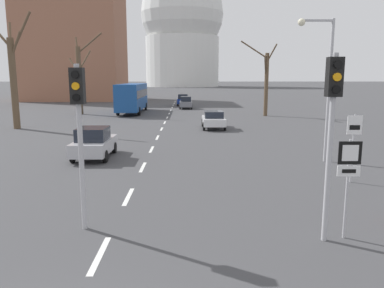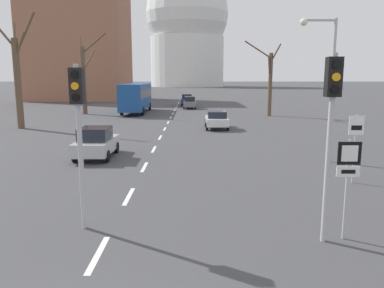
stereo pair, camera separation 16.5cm
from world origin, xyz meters
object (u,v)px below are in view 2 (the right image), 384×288
at_px(route_sign_post, 349,172).
at_px(city_bus, 137,96).
at_px(sedan_near_left, 188,100).
at_px(sedan_far_left, 97,142).
at_px(traffic_signal_centre_tall, 79,116).
at_px(sedan_mid_centre, 217,119).
at_px(sedan_near_right, 190,102).
at_px(street_lamp_right, 326,75).
at_px(speed_limit_sign, 356,137).
at_px(traffic_signal_near_right, 332,113).

relative_size(route_sign_post, city_bus, 0.25).
distance_m(sedan_near_left, sedan_far_left, 38.12).
distance_m(traffic_signal_centre_tall, sedan_far_left, 10.08).
height_order(route_sign_post, sedan_near_left, route_sign_post).
relative_size(sedan_mid_centre, city_bus, 0.36).
bearing_deg(sedan_near_right, sedan_mid_centre, -83.47).
bearing_deg(route_sign_post, traffic_signal_centre_tall, 174.13).
bearing_deg(street_lamp_right, speed_limit_sign, -90.17).
bearing_deg(sedan_near_right, traffic_signal_centre_tall, -93.79).
bearing_deg(sedan_near_right, street_lamp_right, -78.34).
bearing_deg(sedan_near_left, route_sign_post, -84.31).
bearing_deg(sedan_mid_centre, sedan_near_right, 96.53).
distance_m(traffic_signal_near_right, speed_limit_sign, 6.49).
height_order(route_sign_post, sedan_near_right, route_sign_post).
bearing_deg(sedan_far_left, sedan_mid_centre, 58.01).
bearing_deg(sedan_near_right, traffic_signal_near_right, -84.96).
distance_m(sedan_mid_centre, city_bus, 16.91).
bearing_deg(sedan_far_left, traffic_signal_near_right, -50.63).
bearing_deg(sedan_near_left, street_lamp_right, -79.34).
xyz_separation_m(traffic_signal_centre_tall, sedan_far_left, (-2.05, 9.58, -2.40)).
height_order(speed_limit_sign, sedan_near_right, speed_limit_sign).
relative_size(sedan_near_left, sedan_mid_centre, 1.17).
height_order(street_lamp_right, sedan_near_right, street_lamp_right).
relative_size(traffic_signal_centre_tall, sedan_mid_centre, 1.18).
xyz_separation_m(route_sign_post, sedan_mid_centre, (-1.97, 21.81, -1.06)).
bearing_deg(traffic_signal_centre_tall, city_bus, 95.95).
height_order(street_lamp_right, sedan_far_left, street_lamp_right).
xyz_separation_m(route_sign_post, sedan_near_left, (-4.80, 48.18, -0.95)).
xyz_separation_m(traffic_signal_near_right, sedan_mid_centre, (-1.39, 21.94, -2.60)).
distance_m(traffic_signal_centre_tall, sedan_near_left, 47.56).
distance_m(street_lamp_right, sedan_mid_centre, 13.80).
bearing_deg(street_lamp_right, sedan_far_left, 174.88).
relative_size(sedan_near_left, city_bus, 0.42).
relative_size(traffic_signal_near_right, street_lamp_right, 0.69).
relative_size(speed_limit_sign, sedan_near_left, 0.62).
relative_size(traffic_signal_centre_tall, street_lamp_right, 0.65).
bearing_deg(traffic_signal_near_right, sedan_near_right, 95.04).
bearing_deg(street_lamp_right, traffic_signal_centre_tall, -138.45).
xyz_separation_m(traffic_signal_centre_tall, sedan_near_left, (2.30, 47.45, -2.34)).
height_order(traffic_signal_near_right, sedan_near_right, traffic_signal_near_right).
bearing_deg(route_sign_post, sedan_far_left, 131.60).
xyz_separation_m(speed_limit_sign, city_bus, (-13.31, 30.80, 0.16)).
bearing_deg(city_bus, speed_limit_sign, -66.63).
bearing_deg(route_sign_post, street_lamp_right, 74.77).
bearing_deg(speed_limit_sign, sedan_mid_centre, 105.24).
bearing_deg(sedan_far_left, sedan_near_left, 83.45).
bearing_deg(sedan_mid_centre, route_sign_post, -84.84).
height_order(street_lamp_right, city_bus, street_lamp_right).
relative_size(route_sign_post, street_lamp_right, 0.38).
distance_m(traffic_signal_near_right, route_sign_post, 1.65).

